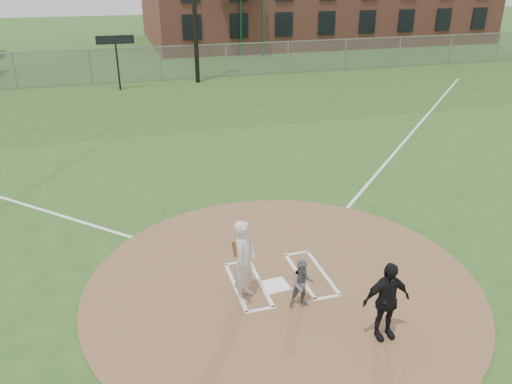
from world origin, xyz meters
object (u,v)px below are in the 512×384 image
object	(u,v)px
home_plate	(276,286)
umpire	(386,301)
catcher	(303,284)
batter_at_plate	(244,260)

from	to	relation	value
home_plate	umpire	world-z (taller)	umpire
catcher	batter_at_plate	size ratio (longest dim) A/B	0.58
home_plate	batter_at_plate	distance (m)	1.14
umpire	catcher	bearing A→B (deg)	131.45
catcher	batter_at_plate	world-z (taller)	batter_at_plate
catcher	umpire	size ratio (longest dim) A/B	0.66
home_plate	umpire	size ratio (longest dim) A/B	0.33
catcher	umpire	distance (m)	1.68
home_plate	batter_at_plate	xyz separation A→B (m)	(-0.73, -0.17, 0.86)
umpire	batter_at_plate	distance (m)	2.81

